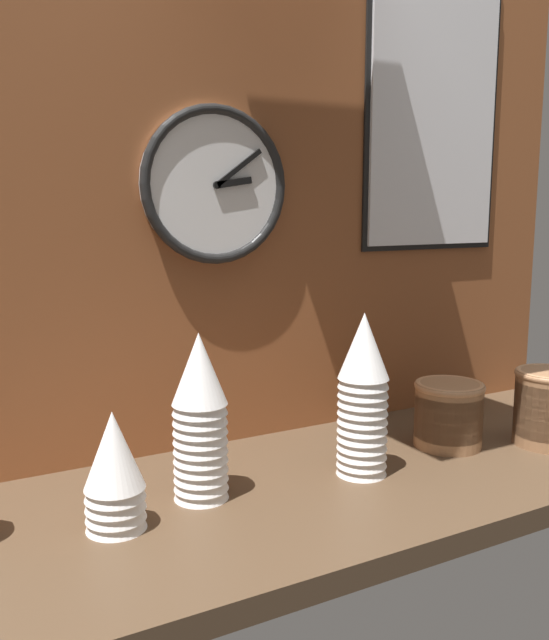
{
  "coord_description": "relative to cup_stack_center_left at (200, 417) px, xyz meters",
  "views": [
    {
      "loc": [
        -0.65,
        -0.97,
        0.48
      ],
      "look_at": [
        -0.09,
        0.04,
        0.29
      ],
      "focal_mm": 38.0,
      "sensor_mm": 36.0,
      "label": 1
    }
  ],
  "objects": [
    {
      "name": "ground_plane",
      "position": [
        0.24,
        -0.02,
        -0.16
      ],
      "size": [
        1.6,
        0.56,
        0.04
      ],
      "primitive_type": "cube",
      "color": "#4C3826"
    },
    {
      "name": "wall_tiled_back",
      "position": [
        0.24,
        0.24,
        0.38
      ],
      "size": [
        1.6,
        0.03,
        1.05
      ],
      "color": "brown",
      "rests_on": "ground_plane"
    },
    {
      "name": "cup_stack_center_left",
      "position": [
        0.0,
        0.0,
        0.0
      ],
      "size": [
        0.09,
        0.09,
        0.28
      ],
      "color": "white",
      "rests_on": "ground_plane"
    },
    {
      "name": "cup_stack_left",
      "position": [
        -0.16,
        -0.04,
        -0.05
      ],
      "size": [
        0.09,
        0.09,
        0.18
      ],
      "color": "white",
      "rests_on": "ground_plane"
    },
    {
      "name": "cup_stack_center_right",
      "position": [
        0.3,
        -0.04,
        0.01
      ],
      "size": [
        0.09,
        0.09,
        0.3
      ],
      "color": "white",
      "rests_on": "ground_plane"
    },
    {
      "name": "bowl_stack_right",
      "position": [
        0.54,
        -0.01,
        -0.07
      ],
      "size": [
        0.14,
        0.14,
        0.13
      ],
      "color": "#996B47",
      "rests_on": "ground_plane"
    },
    {
      "name": "bowl_stack_far_right",
      "position": [
        0.72,
        -0.1,
        -0.06
      ],
      "size": [
        0.14,
        0.14,
        0.15
      ],
      "color": "#996B47",
      "rests_on": "ground_plane"
    },
    {
      "name": "wall_clock",
      "position": [
        0.13,
        0.21,
        0.38
      ],
      "size": [
        0.3,
        0.03,
        0.3
      ],
      "color": "white"
    },
    {
      "name": "menu_board",
      "position": [
        0.68,
        0.22,
        0.54
      ],
      "size": [
        0.38,
        0.01,
        0.61
      ],
      "color": "black"
    }
  ]
}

